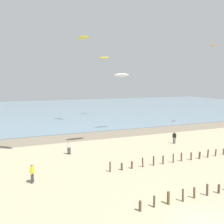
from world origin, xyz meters
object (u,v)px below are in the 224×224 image
(kite_aloft_3, at_px, (214,45))
(kite_aloft_4, at_px, (83,38))
(person_mid_beach, at_px, (32,173))
(person_by_waterline, at_px, (174,137))
(person_nearest_camera, at_px, (69,147))
(kite_aloft_5, at_px, (104,58))
(kite_aloft_0, at_px, (122,75))

(kite_aloft_3, xyz_separation_m, kite_aloft_4, (-22.95, 11.33, 1.86))
(person_mid_beach, height_order, person_by_waterline, same)
(kite_aloft_3, distance_m, kite_aloft_4, 25.66)
(person_by_waterline, distance_m, kite_aloft_3, 22.76)
(person_nearest_camera, relative_size, kite_aloft_4, 0.61)
(person_mid_beach, distance_m, kite_aloft_5, 40.53)
(person_by_waterline, bearing_deg, person_nearest_camera, 178.19)
(kite_aloft_5, bearing_deg, kite_aloft_3, 177.01)
(person_by_waterline, distance_m, kite_aloft_5, 30.65)
(person_mid_beach, relative_size, person_by_waterline, 1.00)
(kite_aloft_4, bearing_deg, person_by_waterline, 169.33)
(kite_aloft_0, bearing_deg, person_by_waterline, 108.91)
(kite_aloft_4, bearing_deg, person_mid_beach, 124.33)
(person_mid_beach, xyz_separation_m, kite_aloft_4, (11.21, 26.37, 16.71))
(person_by_waterline, distance_m, kite_aloft_4, 27.41)
(kite_aloft_3, height_order, kite_aloft_4, kite_aloft_4)
(kite_aloft_0, bearing_deg, kite_aloft_4, -65.02)
(kite_aloft_4, height_order, kite_aloft_5, kite_aloft_4)
(person_by_waterline, height_order, kite_aloft_5, kite_aloft_5)
(person_nearest_camera, height_order, kite_aloft_4, kite_aloft_4)
(person_by_waterline, height_order, kite_aloft_3, kite_aloft_3)
(kite_aloft_0, distance_m, kite_aloft_4, 13.02)
(person_nearest_camera, bearing_deg, person_by_waterline, -1.81)
(person_by_waterline, relative_size, kite_aloft_3, 0.90)
(person_mid_beach, height_order, kite_aloft_5, kite_aloft_5)
(kite_aloft_3, bearing_deg, person_mid_beach, 167.33)
(person_nearest_camera, bearing_deg, kite_aloft_0, 42.06)
(kite_aloft_3, bearing_deg, kite_aloft_0, 137.93)
(person_nearest_camera, height_order, kite_aloft_0, kite_aloft_0)
(person_nearest_camera, xyz_separation_m, kite_aloft_0, (11.27, 10.17, 9.02))
(kite_aloft_0, bearing_deg, kite_aloft_5, -98.15)
(person_by_waterline, distance_m, kite_aloft_0, 14.43)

